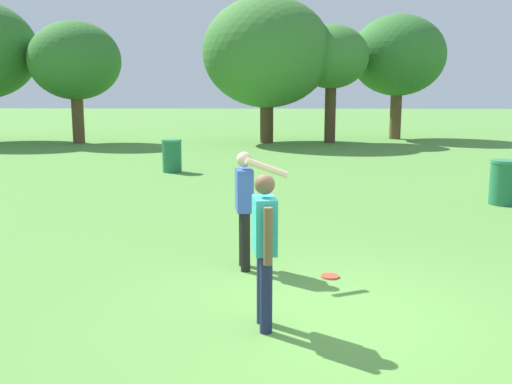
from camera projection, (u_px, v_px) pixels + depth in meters
name	position (u px, v px, depth m)	size (l,w,h in m)	color
ground_plane	(331.00, 317.00, 6.48)	(120.00, 120.00, 0.00)	#568E3D
person_thrower	(245.00, 201.00, 8.06)	(0.73, 0.61, 1.64)	black
person_catcher	(264.00, 241.00, 6.05)	(0.27, 0.60, 1.64)	#1E234C
frisbee	(330.00, 276.00, 7.85)	(0.24, 0.24, 0.03)	#E04733
trash_can_beside_table	(503.00, 182.00, 12.58)	(0.59, 0.59, 0.96)	#237047
trash_can_further_along	(172.00, 156.00, 17.33)	(0.59, 0.59, 0.96)	#237047
tree_broad_center	(75.00, 61.00, 25.50)	(3.96, 3.96, 5.28)	brown
tree_far_right	(267.00, 53.00, 25.60)	(5.63, 5.63, 6.34)	#4C3823
tree_slender_mid	(331.00, 58.00, 25.76)	(3.26, 3.26, 5.16)	#4C3823
tree_back_left	(398.00, 56.00, 27.59)	(4.42, 4.42, 5.80)	brown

